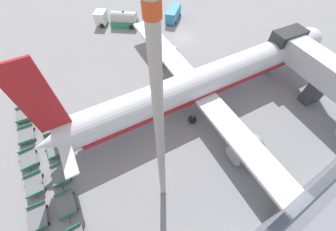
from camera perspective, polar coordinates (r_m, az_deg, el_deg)
ground_plane at (r=41.84m, az=4.05°, el=20.78°), size 500.00×500.00×0.00m
airplane at (r=27.79m, az=9.83°, el=9.09°), size 37.01×42.34×13.43m
fuel_tanker_primary at (r=45.85m, az=-13.39°, el=24.53°), size 7.12×7.97×2.98m
service_van at (r=46.77m, az=1.47°, el=26.37°), size 4.86×5.27×2.28m
baggage_dolly_row_near_col_a at (r=33.57m, az=-35.14°, el=0.16°), size 3.33×2.06×0.92m
baggage_dolly_row_near_col_b at (r=31.16m, az=-34.57°, el=-4.45°), size 3.33×2.06×0.92m
baggage_dolly_row_near_col_c at (r=29.01m, az=-34.17°, el=-9.96°), size 3.27×1.89×0.92m
baggage_dolly_row_near_col_d at (r=27.14m, az=-33.03°, el=-15.75°), size 3.30×1.97×0.92m
baggage_dolly_row_near_col_e at (r=25.67m, az=-32.42°, el=-22.82°), size 3.34×2.08×0.92m
baggage_dolly_row_mid_a_col_a at (r=33.02m, az=-31.13°, el=2.02°), size 3.33×2.04×0.92m
baggage_dolly_row_mid_a_col_b at (r=30.42m, az=-30.00°, el=-2.70°), size 3.29×1.94×0.92m
baggage_dolly_row_mid_a_col_c at (r=28.19m, az=-28.86°, el=-8.05°), size 3.27×1.90×0.92m
baggage_dolly_row_mid_a_col_d at (r=26.28m, az=-27.62°, el=-14.25°), size 3.33×2.03×0.92m
baggage_dolly_row_mid_a_col_e at (r=24.79m, az=-26.41°, el=-21.22°), size 3.30×1.96×0.92m
apron_light_mast at (r=10.96m, az=-2.69°, el=0.54°), size 2.00×0.70×24.47m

